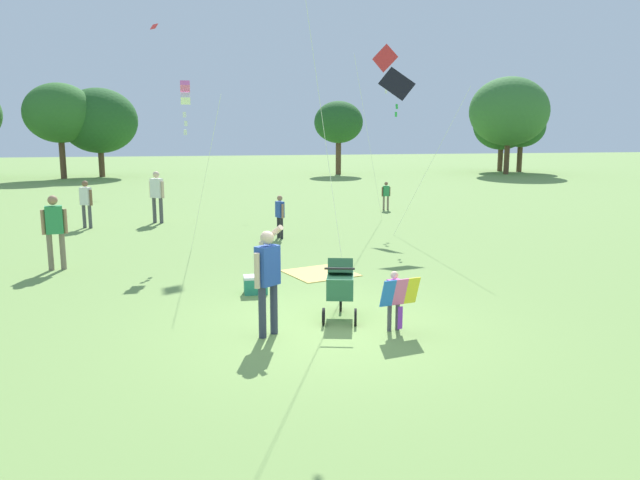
% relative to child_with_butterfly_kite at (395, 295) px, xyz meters
% --- Properties ---
extents(ground_plane, '(120.00, 120.00, 0.00)m').
position_rel_child_with_butterfly_kite_xyz_m(ground_plane, '(-1.07, 0.36, -0.59)').
color(ground_plane, '#75994C').
extents(treeline_distant, '(40.79, 7.03, 6.42)m').
position_rel_child_with_butterfly_kite_xyz_m(treeline_distant, '(0.77, 31.67, 3.09)').
color(treeline_distant, brown).
rests_on(treeline_distant, ground).
extents(child_with_butterfly_kite, '(0.66, 0.41, 0.96)m').
position_rel_child_with_butterfly_kite_xyz_m(child_with_butterfly_kite, '(0.00, 0.00, 0.00)').
color(child_with_butterfly_kite, '#4C4C51').
rests_on(child_with_butterfly_kite, ground).
extents(person_adult_flyer, '(0.49, 0.66, 1.71)m').
position_rel_child_with_butterfly_kite_xyz_m(person_adult_flyer, '(-1.98, 0.16, 0.40)').
color(person_adult_flyer, '#33384C').
rests_on(person_adult_flyer, ground).
extents(stroller, '(0.69, 1.12, 1.03)m').
position_rel_child_with_butterfly_kite_xyz_m(stroller, '(-0.70, 0.85, 0.02)').
color(stroller, black).
rests_on(stroller, ground).
extents(kite_orange_delta, '(0.93, 2.92, 4.31)m').
position_rel_child_with_butterfly_kite_xyz_m(kite_orange_delta, '(-3.28, 7.24, 3.39)').
color(kite_orange_delta, pink).
rests_on(kite_orange_delta, ground).
extents(kite_green_novelty, '(1.56, 3.08, 4.87)m').
position_rel_child_with_butterfly_kite_xyz_m(kite_green_novelty, '(2.62, 8.41, 3.67)').
color(kite_green_novelty, black).
rests_on(kite_green_novelty, ground).
extents(kite_blue_high, '(2.10, 3.46, 5.89)m').
position_rel_child_with_butterfly_kite_xyz_m(kite_blue_high, '(3.07, 11.40, 4.64)').
color(kite_blue_high, red).
rests_on(kite_blue_high, ground).
extents(person_red_shirt, '(0.49, 0.39, 1.72)m').
position_rel_child_with_butterfly_kite_xyz_m(person_red_shirt, '(-4.45, 12.18, 0.43)').
color(person_red_shirt, '#4C4C51').
rests_on(person_red_shirt, ground).
extents(person_sitting_far, '(0.53, 0.30, 1.69)m').
position_rel_child_with_butterfly_kite_xyz_m(person_sitting_far, '(-6.20, 5.49, 0.41)').
color(person_sitting_far, '#7F705B').
rests_on(person_sitting_far, ground).
extents(person_couple_left, '(0.25, 0.38, 1.24)m').
position_rel_child_with_butterfly_kite_xyz_m(person_couple_left, '(-0.78, 8.56, 0.15)').
color(person_couple_left, '#232328').
rests_on(person_couple_left, ground).
extents(person_kid_running, '(0.43, 0.34, 1.51)m').
position_rel_child_with_butterfly_kite_xyz_m(person_kid_running, '(-6.58, 11.48, 0.30)').
color(person_kid_running, '#4C4C51').
rests_on(person_kid_running, ground).
extents(person_back_turned, '(0.35, 0.15, 1.08)m').
position_rel_child_with_butterfly_kite_xyz_m(person_back_turned, '(3.98, 13.97, 0.05)').
color(person_back_turned, '#7F705B').
rests_on(person_back_turned, ground).
extents(picnic_blanket, '(1.71, 1.70, 0.02)m').
position_rel_child_with_butterfly_kite_xyz_m(picnic_blanket, '(-0.44, 4.06, -0.58)').
color(picnic_blanket, gold).
rests_on(picnic_blanket, ground).
extents(cooler_box, '(0.45, 0.33, 0.35)m').
position_rel_child_with_butterfly_kite_xyz_m(cooler_box, '(-1.97, 2.66, -0.41)').
color(cooler_box, '#288466').
rests_on(cooler_box, ground).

